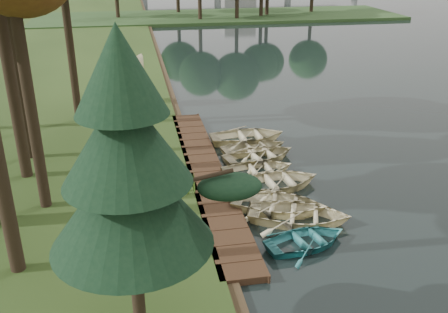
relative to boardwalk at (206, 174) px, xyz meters
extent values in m
plane|color=#3D2F1D|center=(1.60, 0.00, -0.15)|extent=(300.00, 300.00, 0.00)
cube|color=#3A2516|center=(0.00, 0.00, 0.00)|extent=(1.60, 16.00, 0.30)
cube|color=#2A471F|center=(9.60, 50.00, 0.08)|extent=(50.00, 14.00, 0.45)
cylinder|color=black|center=(-13.73, 50.00, 2.70)|extent=(0.50, 0.50, 4.80)
imported|color=teal|center=(2.58, -6.26, 0.21)|extent=(3.43, 2.78, 0.63)
imported|color=beige|center=(2.82, -4.68, 0.30)|extent=(4.56, 3.89, 0.80)
imported|color=beige|center=(2.32, -3.72, 0.29)|extent=(4.50, 3.92, 0.78)
imported|color=beige|center=(2.81, -1.78, 0.29)|extent=(4.03, 3.07, 0.78)
imported|color=beige|center=(2.35, -0.29, 0.24)|extent=(3.48, 2.63, 0.68)
imported|color=beige|center=(2.80, 1.20, 0.27)|extent=(4.12, 3.36, 0.75)
imported|color=beige|center=(2.79, 2.23, 0.25)|extent=(3.72, 2.93, 0.70)
imported|color=beige|center=(2.78, 3.71, 0.31)|extent=(4.07, 2.98, 0.82)
imported|color=beige|center=(-2.32, 11.22, 0.46)|extent=(3.18, 2.38, 0.63)
cylinder|color=black|center=(-6.64, -2.02, 4.71)|extent=(0.42, 0.42, 9.13)
cylinder|color=black|center=(-7.84, 0.97, 6.22)|extent=(0.48, 0.48, 12.13)
cylinder|color=black|center=(-7.99, 3.12, 4.49)|extent=(0.41, 0.41, 8.68)
cylinder|color=black|center=(-6.17, 8.24, 4.78)|extent=(0.43, 0.43, 9.25)
cylinder|color=black|center=(-3.21, -10.02, 1.88)|extent=(0.32, 0.32, 3.47)
cone|color=black|center=(-3.21, -10.02, 4.42)|extent=(3.80, 3.80, 2.60)
cone|color=black|center=(-3.21, -10.02, 5.85)|extent=(2.90, 2.90, 2.25)
cone|color=black|center=(-3.21, -10.02, 7.27)|extent=(2.00, 2.00, 1.90)
cone|color=#3F661E|center=(-3.34, -2.26, 0.65)|extent=(0.60, 0.60, 1.01)
cone|color=#3F661E|center=(-1.00, -1.94, 0.60)|extent=(0.60, 0.60, 0.89)
cone|color=#3F661E|center=(-3.23, 3.49, 0.59)|extent=(0.60, 0.60, 0.88)
cone|color=#3F661E|center=(-2.02, 8.26, 0.67)|extent=(0.60, 0.60, 1.03)
camera|label=1|loc=(-2.96, -20.19, 9.65)|focal=40.00mm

